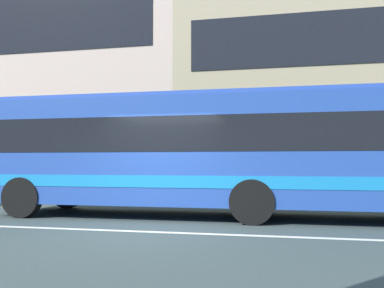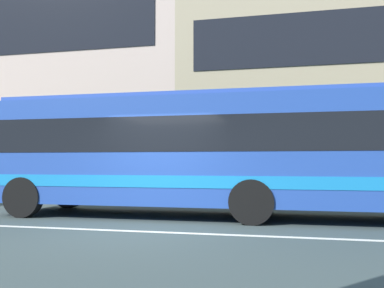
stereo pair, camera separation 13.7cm
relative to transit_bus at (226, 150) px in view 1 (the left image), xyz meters
The scene contains 5 objects.
ground_plane 3.34m from the transit_bus, 117.83° to the right, with size 160.00×160.00×0.00m, color #394747.
lane_centre_line 3.34m from the transit_bus, 117.83° to the right, with size 60.00×0.16×0.01m, color silver.
hedge_row_far 4.40m from the transit_bus, 111.02° to the left, with size 17.39×1.10×0.76m, color #1F542B.
apartment_block_left 19.02m from the transit_bus, 142.85° to the left, with size 22.68×8.21×13.49m.
transit_bus is the anchor object (origin of this frame).
Camera 1 is at (2.85, -8.13, 1.37)m, focal length 40.18 mm.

